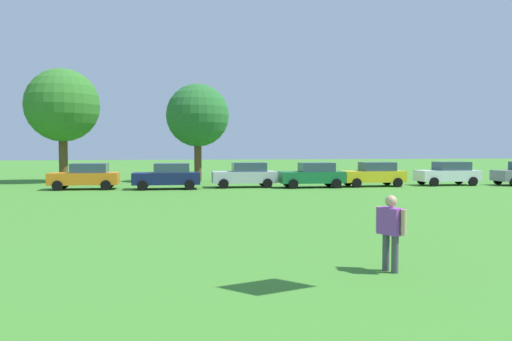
# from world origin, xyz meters

# --- Properties ---
(ground_plane) EXTENTS (160.00, 160.00, 0.00)m
(ground_plane) POSITION_xyz_m (0.00, 30.00, 0.00)
(ground_plane) COLOR #42842D
(adult_bystander) EXTENTS (0.52, 0.73, 1.68)m
(adult_bystander) POSITION_xyz_m (6.20, 10.98, 1.00)
(adult_bystander) COLOR #4C4C51
(adult_bystander) RESTS_ON ground
(parked_car_orange_0) EXTENTS (4.30, 2.02, 1.68)m
(parked_car_orange_0) POSITION_xyz_m (-4.33, 34.32, 0.86)
(parked_car_orange_0) COLOR orange
(parked_car_orange_0) RESTS_ON ground
(parked_car_navy_1) EXTENTS (4.30, 2.02, 1.68)m
(parked_car_navy_1) POSITION_xyz_m (0.90, 33.69, 0.86)
(parked_car_navy_1) COLOR #141E4C
(parked_car_navy_1) RESTS_ON ground
(parked_car_silver_2) EXTENTS (4.30, 2.02, 1.68)m
(parked_car_silver_2) POSITION_xyz_m (6.07, 34.43, 0.86)
(parked_car_silver_2) COLOR silver
(parked_car_silver_2) RESTS_ON ground
(parked_car_green_3) EXTENTS (4.30, 2.02, 1.68)m
(parked_car_green_3) POSITION_xyz_m (10.55, 33.54, 0.86)
(parked_car_green_3) COLOR #196B38
(parked_car_green_3) RESTS_ON ground
(parked_car_yellow_4) EXTENTS (4.30, 2.02, 1.68)m
(parked_car_yellow_4) POSITION_xyz_m (14.98, 33.84, 0.86)
(parked_car_yellow_4) COLOR yellow
(parked_car_yellow_4) RESTS_ON ground
(parked_car_white_5) EXTENTS (4.30, 2.02, 1.68)m
(parked_car_white_5) POSITION_xyz_m (20.63, 34.02, 0.86)
(parked_car_white_5) COLOR white
(parked_car_white_5) RESTS_ON ground
(tree_center) EXTENTS (5.63, 5.63, 8.78)m
(tree_center) POSITION_xyz_m (-7.24, 41.46, 5.92)
(tree_center) COLOR brown
(tree_center) RESTS_ON ground
(tree_far_right) EXTENTS (4.95, 4.95, 7.71)m
(tree_far_right) POSITION_xyz_m (3.11, 40.67, 5.20)
(tree_far_right) COLOR brown
(tree_far_right) RESTS_ON ground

